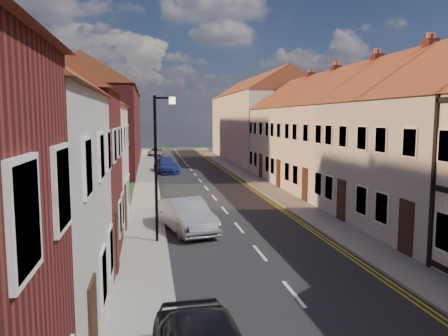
{
  "coord_description": "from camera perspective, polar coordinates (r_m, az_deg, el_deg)",
  "views": [
    {
      "loc": [
        -4.16,
        2.07,
        5.21
      ],
      "look_at": [
        0.33,
        28.11,
        2.18
      ],
      "focal_mm": 35.0,
      "sensor_mm": 36.0,
      "label": 1
    }
  ],
  "objects": [
    {
      "name": "road",
      "position": [
        28.72,
        -1.28,
        -3.9
      ],
      "size": [
        7.0,
        90.0,
        0.02
      ],
      "primitive_type": "cube",
      "color": "black",
      "rests_on": "ground"
    },
    {
      "name": "block_right_far",
      "position": [
        54.62,
        4.53,
        6.6
      ],
      "size": [
        8.3,
        24.2,
        10.5
      ],
      "color": "white",
      "rests_on": "ground"
    },
    {
      "name": "cottage_r_pink",
      "position": [
        30.03,
        16.93,
        4.84
      ],
      "size": [
        8.3,
        6.0,
        9.0
      ],
      "color": "#F8CCC4",
      "rests_on": "ground"
    },
    {
      "name": "cottage_l_pink",
      "position": [
        22.4,
        -23.09,
        3.86
      ],
      "size": [
        8.3,
        6.3,
        8.8
      ],
      "color": "#F8CCC4",
      "rests_on": "ground"
    },
    {
      "name": "car_far",
      "position": [
        42.14,
        -7.54,
        0.31
      ],
      "size": [
        2.58,
        4.95,
        1.37
      ],
      "primitive_type": "imported",
      "rotation": [
        0.0,
        0.0,
        0.14
      ],
      "color": "navy",
      "rests_on": "ground"
    },
    {
      "name": "cottage_r_white_far",
      "position": [
        34.93,
        12.95,
        5.17
      ],
      "size": [
        8.3,
        5.2,
        9.0
      ],
      "color": "white",
      "rests_on": "ground"
    },
    {
      "name": "pavement_right",
      "position": [
        29.67,
        7.17,
        -3.52
      ],
      "size": [
        1.8,
        90.0,
        0.12
      ],
      "primitive_type": "cube",
      "color": "#9C938D",
      "rests_on": "ground"
    },
    {
      "name": "car_distant",
      "position": [
        60.79,
        -8.84,
        2.09
      ],
      "size": [
        2.56,
        4.46,
        1.17
      ],
      "primitive_type": "imported",
      "rotation": [
        0.0,
        0.0,
        -0.15
      ],
      "color": "#B2B4BB",
      "rests_on": "ground"
    },
    {
      "name": "lamppost",
      "position": [
        18.02,
        -8.63,
        1.13
      ],
      "size": [
        0.88,
        0.15,
        6.0
      ],
      "color": "black",
      "rests_on": "pavement_left"
    },
    {
      "name": "block_left_far",
      "position": [
        48.21,
        -15.99,
        6.38
      ],
      "size": [
        8.3,
        24.2,
        10.5
      ],
      "color": "maroon",
      "rests_on": "ground"
    },
    {
      "name": "car_mid",
      "position": [
        20.32,
        -4.96,
        -6.12
      ],
      "size": [
        2.7,
        4.92,
        1.54
      ],
      "primitive_type": "imported",
      "rotation": [
        0.0,
        0.0,
        0.24
      ],
      "color": "#929599",
      "rests_on": "ground"
    },
    {
      "name": "pavement_left",
      "position": [
        28.41,
        -10.12,
        -4.02
      ],
      "size": [
        1.8,
        90.0,
        0.12
      ],
      "primitive_type": "cube",
      "color": "#9C938D",
      "rests_on": "ground"
    },
    {
      "name": "cottage_r_cream_mid",
      "position": [
        25.32,
        22.42,
        4.38
      ],
      "size": [
        8.3,
        5.2,
        9.0
      ],
      "color": "#B0ACA6",
      "rests_on": "ground"
    },
    {
      "name": "cottage_r_cream_far",
      "position": [
        39.97,
        9.95,
        5.38
      ],
      "size": [
        8.3,
        6.0,
        9.0
      ],
      "color": "white",
      "rests_on": "ground"
    }
  ]
}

